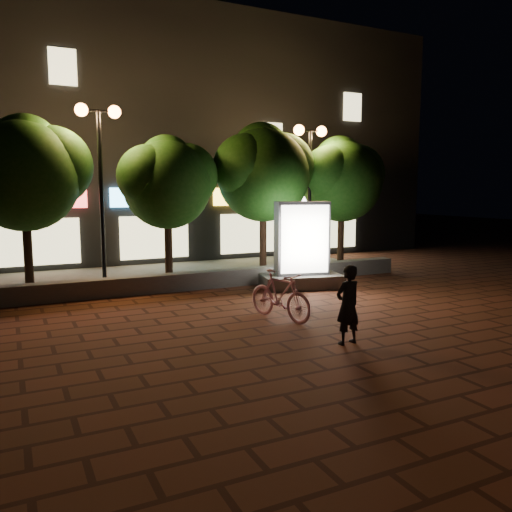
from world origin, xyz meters
TOP-DOWN VIEW (x-y plane):
  - ground at (0.00, 0.00)m, footprint 80.00×80.00m
  - retaining_wall at (0.00, 4.00)m, footprint 16.00×0.45m
  - sidewalk at (0.00, 6.50)m, footprint 16.00×5.00m
  - building_block at (-0.01, 12.99)m, footprint 28.00×8.12m
  - tree_left at (-3.45, 5.46)m, footprint 3.60×3.00m
  - tree_mid at (0.55, 5.46)m, footprint 3.24×2.70m
  - tree_right at (3.86, 5.46)m, footprint 3.72×3.10m
  - tree_far_right at (7.05, 5.46)m, footprint 3.48×2.90m
  - street_lamp_left at (-1.50, 5.20)m, footprint 1.26×0.36m
  - street_lamp_right at (5.50, 5.20)m, footprint 1.26×0.36m
  - ad_kiosk at (3.77, 2.81)m, footprint 2.56×1.68m
  - scooter_pink at (1.42, -0.16)m, footprint 1.01×1.91m
  - rider at (1.68, -2.32)m, footprint 0.59×0.43m

SIDE VIEW (x-z plane):
  - ground at x=0.00m, z-range 0.00..0.00m
  - sidewalk at x=0.00m, z-range 0.00..0.08m
  - retaining_wall at x=0.00m, z-range 0.00..0.50m
  - scooter_pink at x=1.42m, z-range 0.00..1.10m
  - rider at x=1.68m, z-range 0.00..1.50m
  - ad_kiosk at x=3.77m, z-range -0.25..2.30m
  - tree_mid at x=0.55m, z-range 0.97..5.47m
  - tree_far_right at x=7.05m, z-range 0.99..5.75m
  - tree_left at x=-3.45m, z-range 1.00..5.89m
  - tree_right at x=3.86m, z-range 1.03..6.10m
  - street_lamp_right at x=5.50m, z-range 1.40..6.38m
  - street_lamp_left at x=-1.50m, z-range 1.44..6.62m
  - building_block at x=-0.01m, z-range -0.65..10.65m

